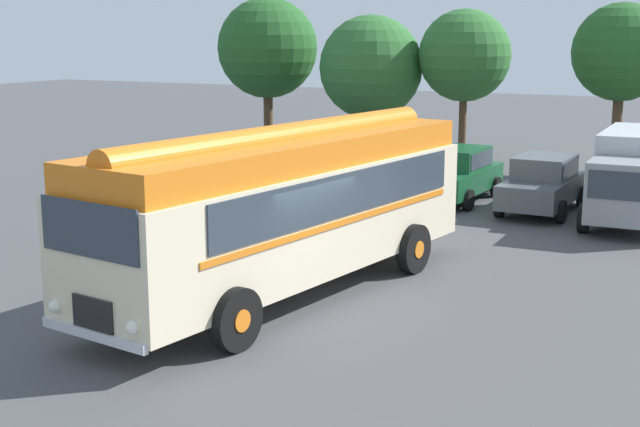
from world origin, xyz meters
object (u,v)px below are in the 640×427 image
at_px(vintage_bus, 286,203).
at_px(car_mid_right, 543,184).
at_px(car_near_left, 377,167).
at_px(car_mid_left, 457,174).
at_px(box_van, 637,173).

bearing_deg(vintage_bus, car_mid_right, 75.70).
distance_m(car_near_left, car_mid_right, 5.64).
distance_m(vintage_bus, car_near_left, 11.84).
bearing_deg(car_mid_right, car_near_left, 172.82).
distance_m(vintage_bus, car_mid_right, 11.13).
bearing_deg(car_near_left, car_mid_left, -2.73).
bearing_deg(car_mid_right, car_mid_left, 168.57).
relative_size(car_near_left, box_van, 0.76).
distance_m(car_near_left, box_van, 8.28).
bearing_deg(box_van, car_mid_left, 172.50).
bearing_deg(car_near_left, car_mid_right, -7.18).
height_order(vintage_bus, car_mid_right, vintage_bus).
relative_size(car_mid_left, car_mid_right, 1.01).
distance_m(car_mid_left, box_van, 5.52).
distance_m(car_near_left, car_mid_left, 2.77).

